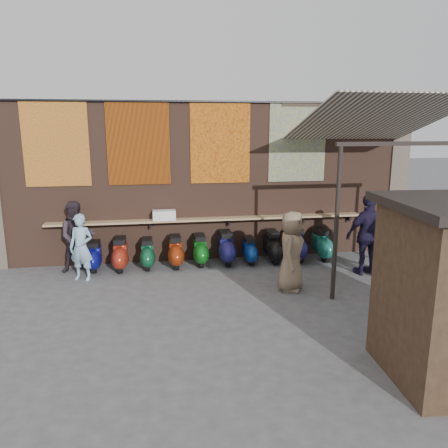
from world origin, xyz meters
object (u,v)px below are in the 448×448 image
object	(u,v)px
scooter_stool_4	(200,250)
shopper_navy	(368,235)
shelf_box	(164,215)
shopper_grey	(418,250)
scooter_stool_0	(95,256)
scooter_stool_1	(120,254)
scooter_stool_2	(148,254)
scooter_stool_9	(322,244)
scooter_stool_7	(272,247)
diner_right	(77,237)
scooter_stool_8	(296,244)
scooter_stool_6	(249,250)
scooter_stool_5	(226,248)
scooter_stool_3	(176,252)
diner_left	(81,247)
shopper_tan	(291,251)

from	to	relation	value
scooter_stool_4	shopper_navy	distance (m)	4.03
shelf_box	shopper_navy	bearing A→B (deg)	-18.77
shopper_grey	scooter_stool_0	bearing A→B (deg)	8.24
scooter_stool_1	scooter_stool_4	world-z (taller)	scooter_stool_1
scooter_stool_0	scooter_stool_2	bearing A→B (deg)	-1.74
scooter_stool_9	shopper_navy	bearing A→B (deg)	-64.27
shelf_box	scooter_stool_0	distance (m)	1.94
scooter_stool_2	scooter_stool_7	world-z (taller)	scooter_stool_7
scooter_stool_0	diner_right	xyz separation A→B (m)	(-0.36, -0.03, 0.51)
scooter_stool_8	shopper_navy	distance (m)	1.90
scooter_stool_6	scooter_stool_9	size ratio (longest dim) A/B	0.83
scooter_stool_5	scooter_stool_8	xyz separation A→B (m)	(1.82, -0.01, 0.01)
scooter_stool_4	shopper_navy	xyz separation A→B (m)	(3.77, -1.32, 0.57)
scooter_stool_1	scooter_stool_3	distance (m)	1.33
scooter_stool_3	diner_left	distance (m)	2.24
scooter_stool_9	diner_left	bearing A→B (deg)	-174.50
scooter_stool_1	scooter_stool_9	size ratio (longest dim) A/B	0.97
shopper_tan	diner_right	bearing A→B (deg)	94.57
shelf_box	scooter_stool_1	xyz separation A→B (m)	(-1.08, -0.34, -0.86)
scooter_stool_0	scooter_stool_8	bearing A→B (deg)	-0.12
diner_right	scooter_stool_4	bearing A→B (deg)	-9.57
scooter_stool_2	scooter_stool_6	bearing A→B (deg)	-0.54
scooter_stool_3	diner_right	xyz separation A→B (m)	(-2.30, 0.02, 0.47)
diner_left	shopper_navy	world-z (taller)	shopper_navy
scooter_stool_3	scooter_stool_4	distance (m)	0.62
scooter_stool_8	scooter_stool_7	bearing A→B (deg)	-178.02
scooter_stool_3	scooter_stool_5	bearing A→B (deg)	2.19
scooter_stool_0	shopper_grey	world-z (taller)	shopper_grey
shelf_box	shopper_navy	world-z (taller)	shopper_navy
scooter_stool_2	shopper_tan	xyz separation A→B (m)	(3.00, -1.96, 0.49)
shopper_navy	scooter_stool_8	bearing A→B (deg)	-52.13
scooter_stool_3	shopper_tan	world-z (taller)	shopper_tan
scooter_stool_8	scooter_stool_3	bearing A→B (deg)	-179.30
scooter_stool_5	shopper_tan	size ratio (longest dim) A/B	0.51
scooter_stool_6	scooter_stool_7	size ratio (longest dim) A/B	0.84
scooter_stool_6	shopper_tan	world-z (taller)	shopper_tan
scooter_stool_1	scooter_stool_8	size ratio (longest dim) A/B	0.92
scooter_stool_4	diner_right	distance (m)	2.95
scooter_stool_2	scooter_stool_3	size ratio (longest dim) A/B	0.94
diner_right	scooter_stool_5	bearing A→B (deg)	-9.97
shopper_navy	shopper_tan	size ratio (longest dim) A/B	1.12
scooter_stool_8	scooter_stool_6	bearing A→B (deg)	-177.59
shopper_grey	scooter_stool_3	bearing A→B (deg)	1.68
shelf_box	shopper_grey	bearing A→B (deg)	-28.45
scooter_stool_6	diner_left	world-z (taller)	diner_left
scooter_stool_1	shopper_tan	xyz separation A→B (m)	(3.64, -1.93, 0.46)
scooter_stool_4	scooter_stool_9	xyz separation A→B (m)	(3.17, -0.07, 0.03)
scooter_stool_9	diner_left	size ratio (longest dim) A/B	0.56
diner_left	scooter_stool_8	bearing A→B (deg)	27.48
shelf_box	scooter_stool_8	xyz separation A→B (m)	(3.33, -0.28, -0.82)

